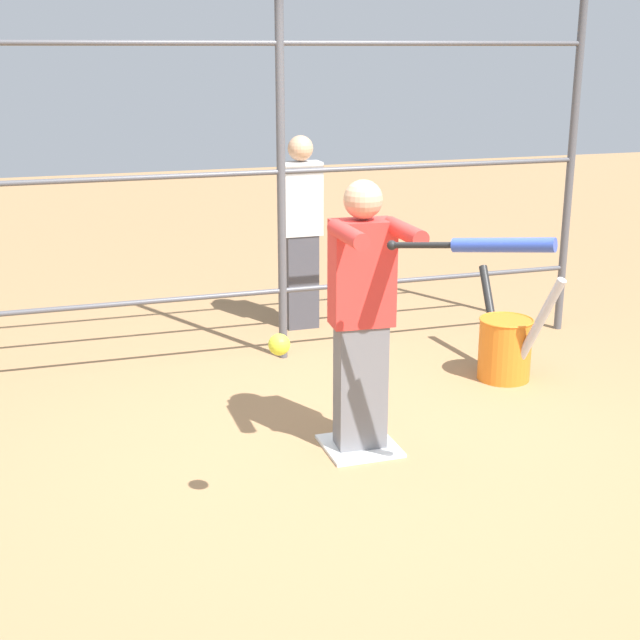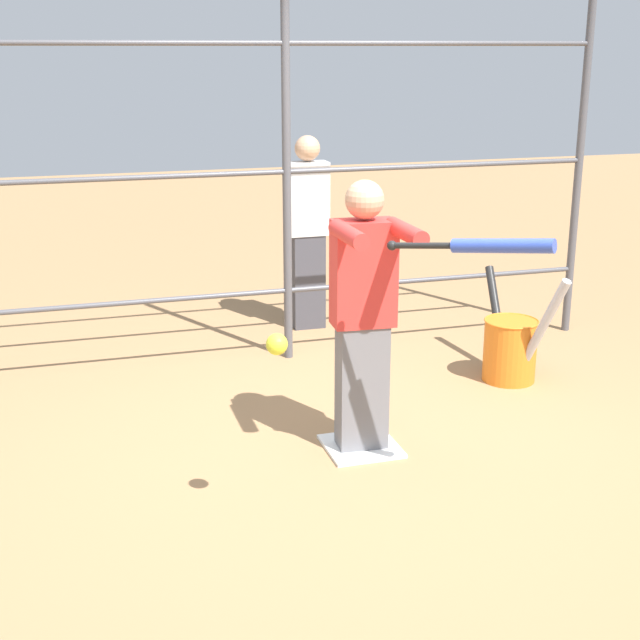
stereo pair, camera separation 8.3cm
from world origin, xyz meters
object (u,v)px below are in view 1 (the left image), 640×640
at_px(batter, 363,310).
at_px(bat_bucket, 506,346).
at_px(baseball_bat_swinging, 488,245).
at_px(softball_in_flight, 279,345).
at_px(bystander_behind_fence, 301,230).

height_order(batter, bat_bucket, batter).
bearing_deg(baseball_bat_swinging, batter, -66.90).
bearing_deg(softball_in_flight, bat_bucket, -143.16).
bearing_deg(bystander_behind_fence, batter, 81.62).
height_order(bat_bucket, bystander_behind_fence, bystander_behind_fence).
bearing_deg(baseball_bat_swinging, softball_in_flight, -1.17).
relative_size(bat_bucket, bystander_behind_fence, 0.70).
bearing_deg(batter, baseball_bat_swinging, 113.10).
relative_size(batter, bat_bucket, 1.42).
xyz_separation_m(baseball_bat_swinging, bystander_behind_fence, (-0.02, -3.03, -0.51)).
distance_m(batter, bat_bucket, 1.62).
bearing_deg(softball_in_flight, batter, -132.12).
relative_size(softball_in_flight, bystander_behind_fence, 0.06).
bearing_deg(bat_bucket, softball_in_flight, 36.84).
bearing_deg(softball_in_flight, baseball_bat_swinging, 178.83).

